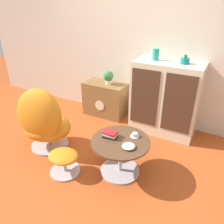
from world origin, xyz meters
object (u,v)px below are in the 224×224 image
(book_stack, at_px, (110,134))
(bowl, at_px, (129,146))
(coffee_table, at_px, (120,152))
(potted_plant, at_px, (108,77))
(tv_console, at_px, (105,99))
(sideboard, at_px, (165,98))
(ottoman, at_px, (64,159))
(vase_inner_left, at_px, (185,61))
(vase_leftmost, at_px, (156,54))
(egg_chair, at_px, (43,121))
(teacup, at_px, (135,135))

(book_stack, height_order, bowl, book_stack)
(coffee_table, bearing_deg, book_stack, 174.37)
(potted_plant, distance_m, bowl, 1.60)
(tv_console, bearing_deg, coffee_table, -53.59)
(sideboard, relative_size, tv_console, 1.50)
(ottoman, relative_size, vase_inner_left, 3.02)
(ottoman, bearing_deg, bowl, 19.09)
(tv_console, relative_size, vase_leftmost, 4.56)
(sideboard, height_order, tv_console, sideboard)
(vase_inner_left, bearing_deg, bowl, -100.85)
(book_stack, bearing_deg, tv_console, 122.20)
(egg_chair, xyz_separation_m, book_stack, (0.96, 0.07, 0.06))
(ottoman, bearing_deg, sideboard, 63.00)
(sideboard, distance_m, vase_leftmost, 0.65)
(sideboard, relative_size, vase_leftmost, 6.85)
(potted_plant, relative_size, book_stack, 1.32)
(vase_leftmost, relative_size, teacup, 1.52)
(egg_chair, xyz_separation_m, ottoman, (0.52, -0.26, -0.23))
(vase_inner_left, bearing_deg, sideboard, -178.88)
(egg_chair, bearing_deg, vase_inner_left, 39.43)
(egg_chair, relative_size, coffee_table, 1.35)
(coffee_table, distance_m, vase_leftmost, 1.45)
(vase_leftmost, bearing_deg, egg_chair, -131.42)
(ottoman, height_order, vase_leftmost, vase_leftmost)
(bowl, bearing_deg, potted_plant, 126.67)
(vase_inner_left, bearing_deg, egg_chair, -140.57)
(ottoman, relative_size, book_stack, 2.19)
(egg_chair, distance_m, book_stack, 0.97)
(tv_console, height_order, bowl, tv_console)
(bowl, bearing_deg, vase_inner_left, 79.15)
(vase_leftmost, height_order, book_stack, vase_leftmost)
(tv_console, relative_size, teacup, 6.93)
(vase_inner_left, bearing_deg, coffee_table, -107.68)
(vase_leftmost, bearing_deg, vase_inner_left, 0.00)
(coffee_table, bearing_deg, vase_leftmost, 91.83)
(vase_inner_left, bearing_deg, teacup, -104.54)
(potted_plant, relative_size, bowl, 1.51)
(egg_chair, xyz_separation_m, vase_inner_left, (1.47, 1.21, 0.71))
(vase_leftmost, xyz_separation_m, book_stack, (-0.10, -1.13, -0.69))
(ottoman, xyz_separation_m, coffee_table, (0.58, 0.32, 0.09))
(vase_leftmost, height_order, bowl, vase_leftmost)
(book_stack, distance_m, bowl, 0.28)
(ottoman, bearing_deg, vase_leftmost, 69.77)
(sideboard, xyz_separation_m, vase_leftmost, (-0.20, 0.00, 0.62))
(bowl, bearing_deg, ottoman, -160.91)
(ottoman, bearing_deg, coffee_table, 28.92)
(tv_console, relative_size, potted_plant, 3.26)
(potted_plant, height_order, teacup, potted_plant)
(tv_console, xyz_separation_m, potted_plant, (0.07, 0.00, 0.42))
(coffee_table, relative_size, bowl, 4.58)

